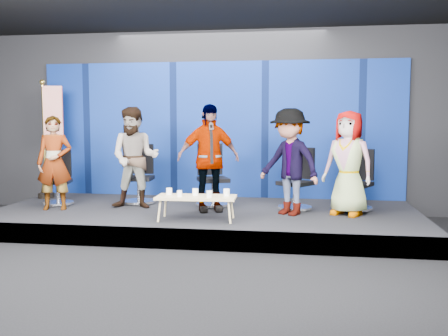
{
  "coord_description": "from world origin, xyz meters",
  "views": [
    {
      "loc": [
        1.55,
        -5.58,
        1.8
      ],
      "look_at": [
        0.34,
        2.4,
        1.01
      ],
      "focal_mm": 40.0,
      "sensor_mm": 36.0,
      "label": 1
    }
  ],
  "objects_px": {
    "panelist_e": "(348,163)",
    "chair_d": "(297,189)",
    "panelist_d": "(290,162)",
    "panelist_a": "(54,163)",
    "chair_c": "(213,186)",
    "mug_b": "(180,193)",
    "panelist_c": "(208,158)",
    "chair_e": "(357,190)",
    "panelist_b": "(135,158)",
    "coffee_table": "(196,198)",
    "mug_a": "(169,191)",
    "mug_d": "(209,194)",
    "flag_stand": "(50,136)",
    "mug_c": "(195,192)",
    "chair_b": "(140,184)",
    "mug_e": "(227,192)",
    "chair_a": "(59,187)"
  },
  "relations": [
    {
      "from": "panelist_e",
      "to": "chair_d",
      "type": "bearing_deg",
      "value": -175.3
    },
    {
      "from": "chair_d",
      "to": "panelist_d",
      "type": "relative_size",
      "value": 0.62
    },
    {
      "from": "panelist_a",
      "to": "chair_c",
      "type": "xyz_separation_m",
      "value": [
        2.53,
        0.73,
        -0.43
      ]
    },
    {
      "from": "panelist_d",
      "to": "mug_b",
      "type": "height_order",
      "value": "panelist_d"
    },
    {
      "from": "panelist_c",
      "to": "chair_e",
      "type": "bearing_deg",
      "value": -12.31
    },
    {
      "from": "panelist_c",
      "to": "panelist_e",
      "type": "xyz_separation_m",
      "value": [
        2.22,
        0.03,
        -0.06
      ]
    },
    {
      "from": "panelist_b",
      "to": "chair_d",
      "type": "distance_m",
      "value": 2.77
    },
    {
      "from": "coffee_table",
      "to": "mug_a",
      "type": "height_order",
      "value": "mug_a"
    },
    {
      "from": "chair_c",
      "to": "panelist_c",
      "type": "distance_m",
      "value": 0.72
    },
    {
      "from": "chair_c",
      "to": "chair_d",
      "type": "distance_m",
      "value": 1.46
    },
    {
      "from": "chair_c",
      "to": "mug_b",
      "type": "relative_size",
      "value": 12.19
    },
    {
      "from": "chair_d",
      "to": "mug_d",
      "type": "relative_size",
      "value": 10.49
    },
    {
      "from": "panelist_c",
      "to": "chair_d",
      "type": "relative_size",
      "value": 1.69
    },
    {
      "from": "flag_stand",
      "to": "mug_c",
      "type": "bearing_deg",
      "value": -38.24
    },
    {
      "from": "panelist_e",
      "to": "chair_b",
      "type": "bearing_deg",
      "value": -159.91
    },
    {
      "from": "mug_a",
      "to": "mug_e",
      "type": "relative_size",
      "value": 0.97
    },
    {
      "from": "flag_stand",
      "to": "chair_a",
      "type": "bearing_deg",
      "value": -65.76
    },
    {
      "from": "panelist_d",
      "to": "mug_e",
      "type": "xyz_separation_m",
      "value": [
        -0.91,
        -0.58,
        -0.42
      ]
    },
    {
      "from": "panelist_d",
      "to": "mug_e",
      "type": "relative_size",
      "value": 15.38
    },
    {
      "from": "chair_c",
      "to": "mug_a",
      "type": "relative_size",
      "value": 10.26
    },
    {
      "from": "panelist_b",
      "to": "mug_b",
      "type": "height_order",
      "value": "panelist_b"
    },
    {
      "from": "coffee_table",
      "to": "chair_a",
      "type": "bearing_deg",
      "value": 159.82
    },
    {
      "from": "panelist_c",
      "to": "mug_a",
      "type": "height_order",
      "value": "panelist_c"
    },
    {
      "from": "chair_b",
      "to": "chair_d",
      "type": "distance_m",
      "value": 2.8
    },
    {
      "from": "flag_stand",
      "to": "chair_e",
      "type": "bearing_deg",
      "value": -15.7
    },
    {
      "from": "chair_e",
      "to": "mug_b",
      "type": "bearing_deg",
      "value": -125.05
    },
    {
      "from": "chair_c",
      "to": "panelist_e",
      "type": "xyz_separation_m",
      "value": [
        2.24,
        -0.48,
        0.46
      ]
    },
    {
      "from": "panelist_b",
      "to": "flag_stand",
      "type": "relative_size",
      "value": 0.76
    },
    {
      "from": "chair_a",
      "to": "chair_d",
      "type": "height_order",
      "value": "chair_d"
    },
    {
      "from": "mug_c",
      "to": "flag_stand",
      "type": "height_order",
      "value": "flag_stand"
    },
    {
      "from": "chair_a",
      "to": "panelist_d",
      "type": "bearing_deg",
      "value": -18.89
    },
    {
      "from": "chair_e",
      "to": "panelist_e",
      "type": "height_order",
      "value": "panelist_e"
    },
    {
      "from": "chair_c",
      "to": "chair_e",
      "type": "relative_size",
      "value": 1.07
    },
    {
      "from": "panelist_b",
      "to": "coffee_table",
      "type": "relative_size",
      "value": 1.43
    },
    {
      "from": "panelist_c",
      "to": "chair_e",
      "type": "height_order",
      "value": "panelist_c"
    },
    {
      "from": "chair_b",
      "to": "panelist_d",
      "type": "height_order",
      "value": "panelist_d"
    },
    {
      "from": "chair_a",
      "to": "mug_a",
      "type": "bearing_deg",
      "value": -36.49
    },
    {
      "from": "panelist_d",
      "to": "chair_c",
      "type": "bearing_deg",
      "value": -169.07
    },
    {
      "from": "panelist_a",
      "to": "panelist_c",
      "type": "relative_size",
      "value": 0.89
    },
    {
      "from": "chair_c",
      "to": "coffee_table",
      "type": "height_order",
      "value": "chair_c"
    },
    {
      "from": "chair_e",
      "to": "flag_stand",
      "type": "distance_m",
      "value": 5.72
    },
    {
      "from": "mug_a",
      "to": "mug_e",
      "type": "height_order",
      "value": "mug_e"
    },
    {
      "from": "chair_b",
      "to": "flag_stand",
      "type": "height_order",
      "value": "flag_stand"
    },
    {
      "from": "chair_b",
      "to": "coffee_table",
      "type": "height_order",
      "value": "chair_b"
    },
    {
      "from": "chair_a",
      "to": "chair_b",
      "type": "bearing_deg",
      "value": 0.39
    },
    {
      "from": "panelist_b",
      "to": "flag_stand",
      "type": "xyz_separation_m",
      "value": [
        -1.95,
        0.82,
        0.33
      ]
    },
    {
      "from": "chair_d",
      "to": "chair_e",
      "type": "xyz_separation_m",
      "value": [
        0.99,
        0.11,
        -0.01
      ]
    },
    {
      "from": "panelist_a",
      "to": "mug_b",
      "type": "height_order",
      "value": "panelist_a"
    },
    {
      "from": "panelist_d",
      "to": "panelist_e",
      "type": "bearing_deg",
      "value": 43.29
    },
    {
      "from": "chair_c",
      "to": "panelist_c",
      "type": "bearing_deg",
      "value": -111.14
    }
  ]
}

